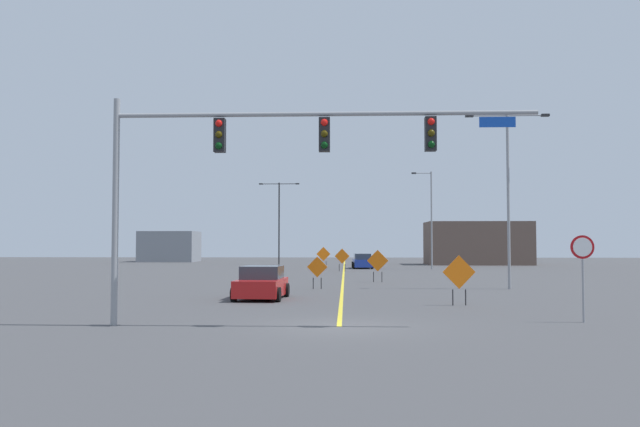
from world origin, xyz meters
name	(u,v)px	position (x,y,z in m)	size (l,w,h in m)	color
ground	(339,327)	(0.00, 0.00, 0.00)	(186.34, 186.34, 0.00)	#444447
road_centre_stripe	(344,266)	(0.00, 51.76, 0.00)	(0.16, 103.52, 0.01)	yellow
traffic_signal_assembly	(266,151)	(-2.25, -0.02, 5.38)	(13.12, 0.44, 7.06)	gray
stop_sign	(583,261)	(7.83, 1.38, 1.97)	(0.76, 0.07, 2.79)	gray
street_lamp_far_left	(430,216)	(8.45, 43.19, 5.22)	(2.00, 0.24, 9.55)	gray
street_lamp_mid_left	(279,216)	(-7.72, 55.73, 5.74)	(4.80, 0.24, 9.72)	black
street_lamp_mid_right	(508,185)	(9.25, 16.31, 5.79)	(4.65, 0.24, 9.84)	gray
construction_sign_right_shoulder	(317,269)	(-1.39, 15.96, 1.12)	(1.15, 0.18, 1.79)	orange
construction_sign_left_shoulder	(323,255)	(-2.02, 43.25, 1.37)	(1.38, 0.22, 2.16)	orange
construction_sign_left_lane	(378,262)	(2.28, 22.32, 1.31)	(1.39, 0.30, 2.10)	orange
construction_sign_median_far	(342,257)	(-0.14, 38.02, 1.28)	(1.34, 0.34, 2.05)	orange
construction_sign_median_near	(459,274)	(4.83, 6.85, 1.28)	(1.37, 0.19, 2.04)	orange
car_blue_distant	(362,261)	(1.84, 44.84, 0.71)	(2.12, 4.28, 1.49)	#1E389E
car_red_near	(262,284)	(-3.64, 9.48, 0.70)	(2.31, 3.90, 1.50)	red
roadside_building_west	(170,247)	(-23.91, 66.88, 2.07)	(7.47, 5.68, 4.13)	gray
roadside_building_east	(477,243)	(15.75, 56.74, 2.52)	(11.97, 6.29, 5.04)	brown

